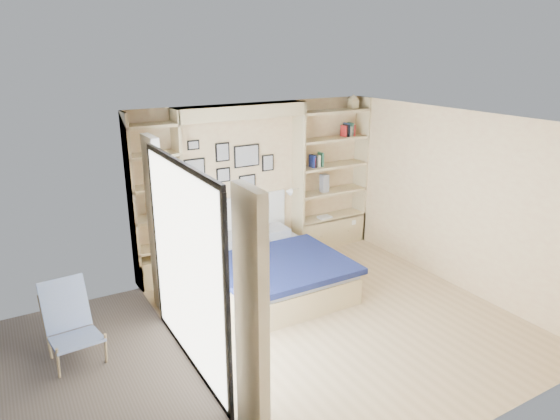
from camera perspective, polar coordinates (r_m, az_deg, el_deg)
ground at (r=6.60m, az=6.55°, el=-11.91°), size 4.50×4.50×0.00m
room_shell at (r=7.15m, az=-2.90°, el=0.09°), size 4.50×4.50×4.50m
bed at (r=7.14m, az=-1.37°, el=-6.78°), size 1.78×2.19×1.07m
photo_gallery at (r=7.59m, az=-5.86°, el=5.23°), size 1.48×0.02×0.82m
reading_lamps at (r=7.59m, az=-3.99°, el=1.33°), size 1.92×0.12×0.15m
shelf_decor at (r=8.18m, az=4.40°, el=6.79°), size 3.57×0.23×2.03m
deck at (r=5.60m, az=-26.84°, el=-20.12°), size 3.20×4.00×0.05m
deck_chair at (r=6.07m, az=-22.79°, el=-11.79°), size 0.57×0.88×0.85m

